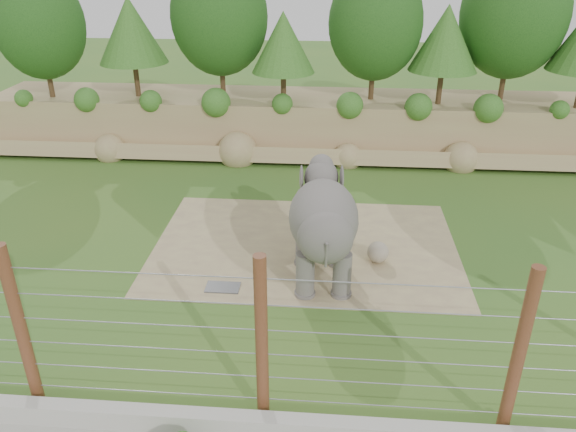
{
  "coord_description": "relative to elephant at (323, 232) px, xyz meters",
  "views": [
    {
      "loc": [
        1.24,
        -13.34,
        9.22
      ],
      "look_at": [
        0.0,
        2.0,
        1.6
      ],
      "focal_mm": 35.0,
      "sensor_mm": 36.0,
      "label": 1
    }
  ],
  "objects": [
    {
      "name": "stone_ball",
      "position": [
        1.73,
        1.13,
        -1.25
      ],
      "size": [
        0.68,
        0.68,
        0.68
      ],
      "primitive_type": "sphere",
      "color": "gray",
      "rests_on": "dirt_patch"
    },
    {
      "name": "retaining_wall",
      "position": [
        -1.1,
        -6.03,
        -1.36
      ],
      "size": [
        26.0,
        0.35,
        0.5
      ],
      "primitive_type": "cube",
      "color": "beige",
      "rests_on": "ground"
    },
    {
      "name": "ground",
      "position": [
        -1.1,
        -1.03,
        -1.61
      ],
      "size": [
        90.0,
        90.0,
        0.0
      ],
      "primitive_type": "plane",
      "color": "#396C29",
      "rests_on": "ground"
    },
    {
      "name": "drain_grate",
      "position": [
        -2.88,
        -0.73,
        -1.58
      ],
      "size": [
        1.0,
        0.6,
        0.03
      ],
      "primitive_type": "cube",
      "color": "#262628",
      "rests_on": "dirt_patch"
    },
    {
      "name": "barrier_fence",
      "position": [
        -1.1,
        -5.53,
        0.39
      ],
      "size": [
        20.26,
        0.26,
        4.0
      ],
      "color": "#592816",
      "rests_on": "ground"
    },
    {
      "name": "dirt_patch",
      "position": [
        -0.6,
        1.97,
        -1.6
      ],
      "size": [
        10.0,
        7.0,
        0.02
      ],
      "primitive_type": "cube",
      "color": "#9B8362",
      "rests_on": "ground"
    },
    {
      "name": "elephant",
      "position": [
        0.0,
        0.0,
        0.0
      ],
      "size": [
        1.99,
        4.1,
        3.22
      ],
      "primitive_type": null,
      "rotation": [
        0.0,
        0.0,
        0.07
      ],
      "color": "slate",
      "rests_on": "ground"
    },
    {
      "name": "back_embankment",
      "position": [
        -0.51,
        11.65,
        2.35
      ],
      "size": [
        30.0,
        5.52,
        8.77
      ],
      "color": "#A4845E",
      "rests_on": "ground"
    }
  ]
}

